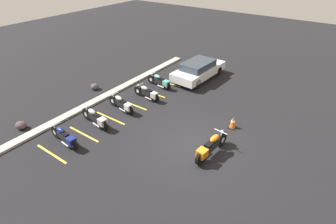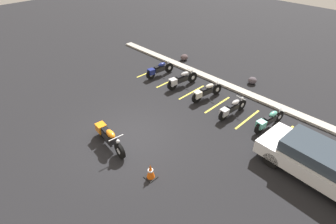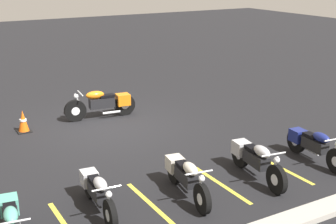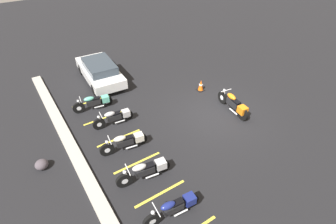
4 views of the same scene
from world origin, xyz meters
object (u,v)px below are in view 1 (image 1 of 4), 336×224
Objects in this scene: parked_bike_0 at (64,137)px; landscape_rock_1 at (95,87)px; motorcycle_orange_featured at (210,147)px; car_white at (198,70)px; landscape_rock_0 at (21,125)px; parked_bike_2 at (122,104)px; parked_bike_3 at (147,93)px; parked_bike_1 at (96,118)px; traffic_cone at (233,122)px; parked_bike_4 at (160,81)px.

landscape_rock_1 is (4.59, 3.25, -0.23)m from parked_bike_0.
car_white reaches higher than motorcycle_orange_featured.
car_white reaches higher than landscape_rock_0.
landscape_rock_1 is (0.89, 3.30, -0.23)m from parked_bike_2.
parked_bike_0 reaches higher than parked_bike_3.
parked_bike_2 is 1.04× the size of parked_bike_3.
parked_bike_1 reaches higher than landscape_rock_1.
car_white reaches higher than traffic_cone.
parked_bike_2 reaches higher than parked_bike_0.
car_white is at bearing 39.69° from motorcycle_orange_featured.
parked_bike_2 reaches higher than traffic_cone.
motorcycle_orange_featured reaches higher than traffic_cone.
parked_bike_2 is 6.35m from car_white.
motorcycle_orange_featured reaches higher than parked_bike_1.
traffic_cone reaches higher than landscape_rock_1.
parked_bike_1 is at bearing 108.76° from motorcycle_orange_featured.
traffic_cone reaches higher than landscape_rock_0.
parked_bike_1 is at bearing 98.15° from parked_bike_4.
motorcycle_orange_featured is 0.52× the size of car_white.
parked_bike_4 reaches higher than traffic_cone.
parked_bike_4 is at bearing 74.74° from traffic_cone.
parked_bike_2 is at bearing 109.47° from traffic_cone.
parked_bike_0 is 5.57m from parked_bike_3.
motorcycle_orange_featured is 2.57m from traffic_cone.
motorcycle_orange_featured is 6.61m from parked_bike_0.
parked_bike_4 is (7.29, 0.01, -0.01)m from parked_bike_0.
motorcycle_orange_featured reaches higher than parked_bike_0.
landscape_rock_1 is at bearing 142.56° from car_white.
parked_bike_4 is 5.96m from traffic_cone.
car_white is 7.05m from landscape_rock_1.
landscape_rock_1 is (-2.70, 3.25, -0.22)m from parked_bike_4.
parked_bike_4 reaches higher than landscape_rock_0.
parked_bike_1 is at bearing -84.57° from parked_bike_0.
parked_bike_3 reaches higher than landscape_rock_1.
parked_bike_2 is at bearing 90.84° from motorcycle_orange_featured.
parked_bike_0 reaches higher than traffic_cone.
motorcycle_orange_featured is 1.11× the size of parked_bike_0.
parked_bike_4 reaches higher than parked_bike_3.
motorcycle_orange_featured is 7.13m from parked_bike_4.
traffic_cone is at bearing 172.98° from parked_bike_4.
landscape_rock_0 is 1.10× the size of landscape_rock_1.
car_white is at bearing -97.97° from parked_bike_3.
parked_bike_4 is at bearing -73.21° from parked_bike_3.
motorcycle_orange_featured is at bearing -159.72° from parked_bike_1.
parked_bike_2 is at bearing 99.03° from parked_bike_4.
parked_bike_0 is 1.04× the size of parked_bike_3.
landscape_rock_0 is (-7.80, 2.88, -0.23)m from parked_bike_4.
motorcycle_orange_featured reaches higher than parked_bike_2.
parked_bike_0 is 1.87m from parked_bike_1.
landscape_rock_0 is (-6.07, 3.25, -0.22)m from parked_bike_3.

